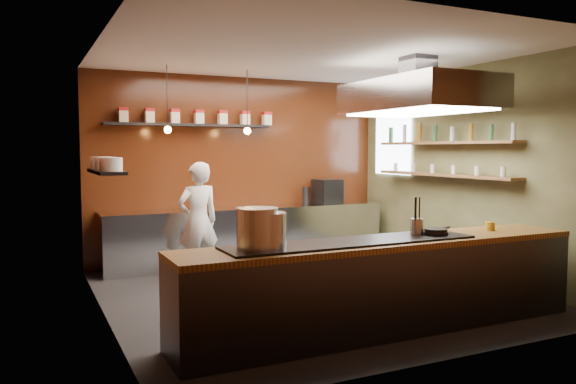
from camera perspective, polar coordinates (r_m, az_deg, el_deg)
floor at (r=7.24m, az=2.42°, el=-10.25°), size 5.00×5.00×0.00m
back_wall at (r=9.29m, az=-4.77°, el=2.34°), size 5.00×0.00×5.00m
left_wall at (r=6.25m, az=-18.27°, el=1.16°), size 0.00×5.00×5.00m
right_wall at (r=8.47m, az=17.60°, el=1.96°), size 0.00×5.00×5.00m
ceiling at (r=7.10m, az=2.50°, el=13.88°), size 5.00×5.00×0.00m
window_pane at (r=9.75m, az=10.59°, el=4.72°), size 0.00×1.00×1.00m
prep_counter at (r=9.08m, az=-3.99°, el=-4.36°), size 4.60×0.65×0.90m
pass_counter at (r=5.80m, az=9.90°, el=-9.27°), size 4.40×0.72×0.94m
tin_shelf at (r=8.88m, az=-9.95°, el=6.71°), size 2.60×0.26×0.04m
plate_shelf at (r=7.26m, az=-18.01°, el=1.98°), size 0.30×1.40×0.04m
bottle_shelf_upper at (r=8.58m, az=15.51°, el=4.84°), size 0.26×2.80×0.04m
bottle_shelf_lower at (r=8.59m, az=15.44°, el=1.70°), size 0.26×2.80×0.04m
extractor_hood at (r=7.41m, az=13.02°, el=9.52°), size 1.20×2.00×0.72m
pendant_left at (r=8.12m, az=-12.12°, el=6.57°), size 0.10×0.10×0.95m
pendant_right at (r=8.47m, az=-4.15°, el=6.56°), size 0.10×0.10×0.95m
storage_tins at (r=8.93m, az=-9.03°, el=7.56°), size 2.43×0.13×0.22m
plate_stacks at (r=7.25m, az=-18.03°, el=2.76°), size 0.26×1.16×0.16m
bottles at (r=8.58m, az=15.52°, el=5.77°), size 0.06×2.66×0.24m
wine_glasses at (r=8.58m, az=15.45°, el=2.27°), size 0.07×2.37×0.13m
stockpot_large at (r=5.03m, az=-3.13°, el=-3.67°), size 0.40×0.40×0.36m
stockpot_small at (r=5.05m, az=-2.10°, el=-3.89°), size 0.40×0.40×0.32m
utensil_crock at (r=5.96m, az=12.96°, el=-3.45°), size 0.17×0.17×0.17m
frying_pan at (r=6.04m, az=14.81°, el=-3.91°), size 0.41×0.26×0.06m
butter_jar at (r=6.66m, az=19.85°, el=-3.29°), size 0.14×0.14×0.10m
espresso_machine at (r=9.66m, az=4.02°, el=0.07°), size 0.45×0.43×0.41m
chef at (r=7.94m, az=-9.12°, el=-2.94°), size 0.65×0.48×1.65m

